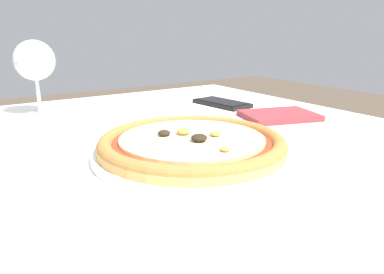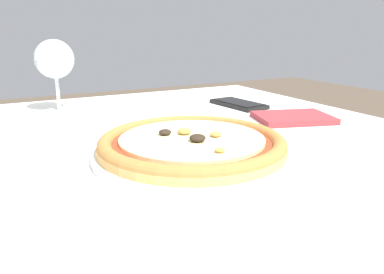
{
  "view_description": "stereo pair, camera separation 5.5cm",
  "coord_description": "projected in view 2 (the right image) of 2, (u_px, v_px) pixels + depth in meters",
  "views": [
    {
      "loc": [
        -0.15,
        -0.46,
        0.91
      ],
      "look_at": [
        0.15,
        -0.02,
        0.75
      ],
      "focal_mm": 35.0,
      "sensor_mm": 36.0,
      "label": 1
    },
    {
      "loc": [
        -0.1,
        -0.49,
        0.91
      ],
      "look_at": [
        0.15,
        -0.02,
        0.75
      ],
      "focal_mm": 35.0,
      "sensor_mm": 36.0,
      "label": 2
    }
  ],
  "objects": [
    {
      "name": "cell_phone",
      "position": [
        238.0,
        104.0,
        0.92
      ],
      "size": [
        0.09,
        0.15,
        0.01
      ],
      "color": "black",
      "rests_on": "dining_table"
    },
    {
      "name": "wine_glass_far_left",
      "position": [
        55.0,
        61.0,
        0.83
      ],
      "size": [
        0.09,
        0.09,
        0.16
      ],
      "color": "silver",
      "rests_on": "dining_table"
    },
    {
      "name": "dining_table",
      "position": [
        94.0,
        221.0,
        0.53
      ],
      "size": [
        1.25,
        1.11,
        0.72
      ],
      "color": "brown",
      "rests_on": "ground_plane"
    },
    {
      "name": "napkin_folded",
      "position": [
        293.0,
        118.0,
        0.78
      ],
      "size": [
        0.18,
        0.15,
        0.01
      ],
      "color": "#933338",
      "rests_on": "dining_table"
    },
    {
      "name": "pizza_plate",
      "position": [
        192.0,
        145.0,
        0.56
      ],
      "size": [
        0.3,
        0.3,
        0.04
      ],
      "color": "white",
      "rests_on": "dining_table"
    }
  ]
}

